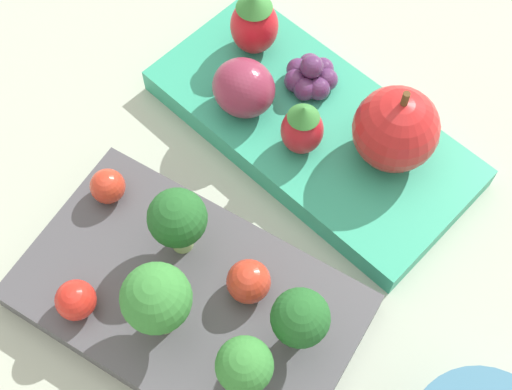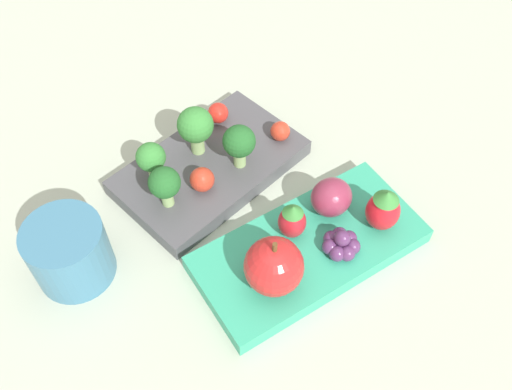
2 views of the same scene
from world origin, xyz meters
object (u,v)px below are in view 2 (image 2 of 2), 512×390
(bento_box_fruit, at_px, (309,249))
(broccoli_floret_1, at_px, (165,184))
(cherry_tomato_2, at_px, (280,131))
(drinking_cup, at_px, (69,252))
(bento_box_savoury, at_px, (208,168))
(cherry_tomato_0, at_px, (202,180))
(apple, at_px, (274,266))
(broccoli_floret_2, at_px, (239,143))
(cherry_tomato_1, at_px, (218,113))
(plum, at_px, (331,197))
(grape_cluster, at_px, (341,244))
(broccoli_floret_3, at_px, (151,158))
(broccoli_floret_0, at_px, (198,125))
(strawberry_0, at_px, (292,221))
(strawberry_1, at_px, (383,209))

(bento_box_fruit, xyz_separation_m, broccoli_floret_1, (-0.08, 0.13, 0.04))
(cherry_tomato_2, distance_m, drinking_cup, 0.26)
(bento_box_savoury, xyz_separation_m, cherry_tomato_0, (-0.02, -0.02, 0.02))
(apple, bearing_deg, bento_box_fruit, 8.91)
(cherry_tomato_0, height_order, drinking_cup, drinking_cup)
(broccoli_floret_2, relative_size, cherry_tomato_1, 2.24)
(apple, height_order, plum, apple)
(cherry_tomato_1, relative_size, grape_cluster, 0.64)
(broccoli_floret_3, height_order, apple, apple)
(broccoli_floret_1, height_order, broccoli_floret_3, broccoli_floret_1)
(broccoli_floret_0, distance_m, strawberry_0, 0.15)
(broccoli_floret_3, relative_size, cherry_tomato_0, 1.81)
(broccoli_floret_0, height_order, cherry_tomato_2, broccoli_floret_0)
(cherry_tomato_0, xyz_separation_m, cherry_tomato_1, (0.07, 0.07, -0.00))
(cherry_tomato_2, xyz_separation_m, grape_cluster, (-0.05, -0.15, -0.00))
(strawberry_0, distance_m, plum, 0.05)
(bento_box_fruit, height_order, broccoli_floret_2, broccoli_floret_2)
(strawberry_1, xyz_separation_m, plum, (-0.03, 0.05, -0.01))
(broccoli_floret_1, height_order, cherry_tomato_2, broccoli_floret_1)
(broccoli_floret_3, relative_size, apple, 0.73)
(bento_box_savoury, bearing_deg, grape_cluster, -79.16)
(apple, bearing_deg, bento_box_savoury, 75.46)
(bento_box_fruit, height_order, broccoli_floret_1, broccoli_floret_1)
(broccoli_floret_1, bearing_deg, drinking_cup, 178.92)
(cherry_tomato_2, relative_size, drinking_cup, 0.30)
(cherry_tomato_2, bearing_deg, broccoli_floret_3, 163.03)
(cherry_tomato_0, xyz_separation_m, apple, (-0.02, -0.13, 0.01))
(cherry_tomato_2, bearing_deg, broccoli_floret_0, 150.84)
(strawberry_1, bearing_deg, grape_cluster, 175.67)
(broccoli_floret_1, distance_m, plum, 0.17)
(broccoli_floret_2, bearing_deg, strawberry_1, -68.92)
(strawberry_1, bearing_deg, cherry_tomato_2, 89.78)
(broccoli_floret_3, height_order, cherry_tomato_0, broccoli_floret_3)
(bento_box_savoury, height_order, cherry_tomato_2, cherry_tomato_2)
(cherry_tomato_1, height_order, cherry_tomato_2, cherry_tomato_1)
(cherry_tomato_2, relative_size, strawberry_0, 0.52)
(broccoli_floret_3, distance_m, cherry_tomato_2, 0.15)
(bento_box_savoury, xyz_separation_m, strawberry_1, (0.08, -0.18, 0.03))
(broccoli_floret_2, bearing_deg, cherry_tomato_1, 71.58)
(broccoli_floret_1, xyz_separation_m, strawberry_1, (0.15, -0.16, -0.01))
(cherry_tomato_1, height_order, apple, apple)
(broccoli_floret_2, distance_m, cherry_tomato_1, 0.07)
(bento_box_savoury, relative_size, plum, 4.92)
(broccoli_floret_2, distance_m, strawberry_0, 0.11)
(broccoli_floret_1, xyz_separation_m, cherry_tomato_2, (0.15, -0.00, -0.02))
(strawberry_0, distance_m, grape_cluster, 0.05)
(plum, bearing_deg, strawberry_0, 176.05)
(broccoli_floret_1, xyz_separation_m, broccoli_floret_2, (0.09, -0.01, 0.00))
(bento_box_fruit, relative_size, drinking_cup, 3.16)
(strawberry_1, bearing_deg, strawberry_0, 146.90)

